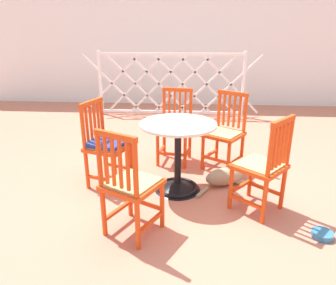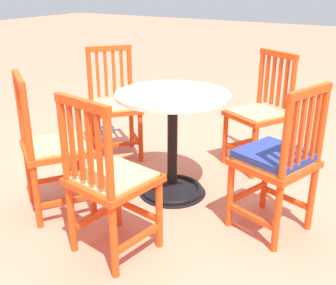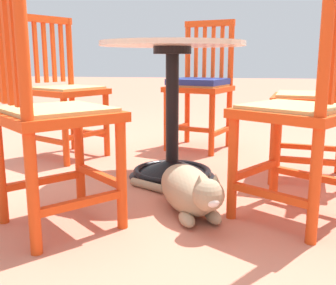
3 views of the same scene
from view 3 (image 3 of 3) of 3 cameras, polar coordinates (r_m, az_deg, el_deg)
ground_plane at (r=2.22m, az=-2.19°, el=-5.06°), size 24.00×24.00×0.00m
cafe_table at (r=2.20m, az=0.60°, el=2.41°), size 0.76×0.76×0.73m
orange_chair_by_planter at (r=2.73m, az=-14.33°, el=7.02°), size 0.54×0.54×0.91m
orange_chair_near_fence at (r=1.55m, az=-16.43°, el=3.60°), size 0.56×0.56×0.91m
orange_chair_facing_out at (r=1.65m, az=18.45°, el=3.93°), size 0.56×0.56×0.91m
orange_chair_at_corner at (r=2.26m, az=20.36°, el=5.75°), size 0.46×0.46×0.91m
orange_chair_tucked_in at (r=2.91m, az=4.56°, el=7.87°), size 0.50×0.50×0.91m
tabby_cat at (r=1.71m, az=3.06°, el=-6.90°), size 0.60×0.51×0.23m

